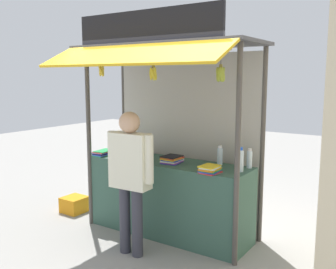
{
  "coord_description": "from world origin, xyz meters",
  "views": [
    {
      "loc": [
        2.69,
        -4.01,
        2.05
      ],
      "look_at": [
        0.0,
        0.0,
        1.32
      ],
      "focal_mm": 40.98,
      "sensor_mm": 36.0,
      "label": 1
    }
  ],
  "objects_px": {
    "banana_bunch_leftmost": "(102,71)",
    "vendor_person": "(130,170)",
    "magazine_stack_far_left": "(104,153)",
    "water_bottle_rear_center": "(147,149)",
    "magazine_stack_right": "(172,159)",
    "banana_bunch_inner_left": "(153,73)",
    "banana_bunch_inner_right": "(221,74)",
    "magazine_stack_back_right": "(128,154)",
    "plastic_crate": "(74,204)",
    "water_bottle_far_right": "(240,160)",
    "water_bottle_front_right": "(249,159)",
    "water_bottle_center": "(238,158)",
    "water_bottle_mid_left": "(125,141)",
    "water_bottle_front_left": "(220,156)",
    "magazine_stack_back_left": "(210,169)"
  },
  "relations": [
    {
      "from": "water_bottle_rear_center",
      "to": "banana_bunch_leftmost",
      "type": "distance_m",
      "value": 1.18
    },
    {
      "from": "magazine_stack_back_right",
      "to": "banana_bunch_inner_left",
      "type": "relative_size",
      "value": 0.87
    },
    {
      "from": "banana_bunch_inner_right",
      "to": "magazine_stack_back_right",
      "type": "bearing_deg",
      "value": 166.25
    },
    {
      "from": "water_bottle_front_right",
      "to": "magazine_stack_right",
      "type": "bearing_deg",
      "value": -161.72
    },
    {
      "from": "water_bottle_rear_center",
      "to": "water_bottle_far_right",
      "type": "relative_size",
      "value": 0.89
    },
    {
      "from": "water_bottle_front_right",
      "to": "magazine_stack_back_right",
      "type": "xyz_separation_m",
      "value": [
        -1.64,
        -0.27,
        -0.08
      ]
    },
    {
      "from": "water_bottle_mid_left",
      "to": "banana_bunch_inner_right",
      "type": "distance_m",
      "value": 2.19
    },
    {
      "from": "water_bottle_far_right",
      "to": "plastic_crate",
      "type": "bearing_deg",
      "value": -176.82
    },
    {
      "from": "water_bottle_front_right",
      "to": "water_bottle_far_right",
      "type": "distance_m",
      "value": 0.23
    },
    {
      "from": "magazine_stack_right",
      "to": "magazine_stack_back_right",
      "type": "xyz_separation_m",
      "value": [
        -0.73,
        0.02,
        -0.02
      ]
    },
    {
      "from": "water_bottle_front_right",
      "to": "magazine_stack_right",
      "type": "height_order",
      "value": "water_bottle_front_right"
    },
    {
      "from": "plastic_crate",
      "to": "banana_bunch_leftmost",
      "type": "bearing_deg",
      "value": -17.6
    },
    {
      "from": "banana_bunch_inner_left",
      "to": "water_bottle_rear_center",
      "type": "bearing_deg",
      "value": 134.64
    },
    {
      "from": "water_bottle_rear_center",
      "to": "water_bottle_far_right",
      "type": "bearing_deg",
      "value": -0.06
    },
    {
      "from": "water_bottle_front_right",
      "to": "plastic_crate",
      "type": "xyz_separation_m",
      "value": [
        -2.64,
        -0.37,
        -0.96
      ]
    },
    {
      "from": "water_bottle_front_right",
      "to": "banana_bunch_leftmost",
      "type": "relative_size",
      "value": 0.91
    },
    {
      "from": "banana_bunch_leftmost",
      "to": "vendor_person",
      "type": "xyz_separation_m",
      "value": [
        0.71,
        -0.32,
        -1.12
      ]
    },
    {
      "from": "water_bottle_rear_center",
      "to": "water_bottle_far_right",
      "type": "xyz_separation_m",
      "value": [
        1.34,
        -0.0,
        0.02
      ]
    },
    {
      "from": "banana_bunch_inner_left",
      "to": "banana_bunch_inner_right",
      "type": "relative_size",
      "value": 0.97
    },
    {
      "from": "water_bottle_front_left",
      "to": "water_bottle_front_right",
      "type": "bearing_deg",
      "value": 6.92
    },
    {
      "from": "water_bottle_front_left",
      "to": "banana_bunch_inner_left",
      "type": "bearing_deg",
      "value": -132.77
    },
    {
      "from": "banana_bunch_leftmost",
      "to": "magazine_stack_far_left",
      "type": "bearing_deg",
      "value": 133.51
    },
    {
      "from": "water_bottle_front_right",
      "to": "magazine_stack_back_left",
      "type": "distance_m",
      "value": 0.55
    },
    {
      "from": "water_bottle_front_right",
      "to": "banana_bunch_leftmost",
      "type": "height_order",
      "value": "banana_bunch_leftmost"
    },
    {
      "from": "magazine_stack_back_right",
      "to": "plastic_crate",
      "type": "relative_size",
      "value": 0.81
    },
    {
      "from": "water_bottle_front_right",
      "to": "banana_bunch_inner_right",
      "type": "bearing_deg",
      "value": -96.98
    },
    {
      "from": "magazine_stack_back_right",
      "to": "plastic_crate",
      "type": "distance_m",
      "value": 1.34
    },
    {
      "from": "magazine_stack_back_right",
      "to": "vendor_person",
      "type": "distance_m",
      "value": 0.94
    },
    {
      "from": "water_bottle_mid_left",
      "to": "banana_bunch_leftmost",
      "type": "xyz_separation_m",
      "value": [
        0.2,
        -0.66,
        1.01
      ]
    },
    {
      "from": "water_bottle_front_left",
      "to": "magazine_stack_far_left",
      "type": "bearing_deg",
      "value": -166.82
    },
    {
      "from": "magazine_stack_back_left",
      "to": "banana_bunch_inner_left",
      "type": "height_order",
      "value": "banana_bunch_inner_left"
    },
    {
      "from": "water_bottle_rear_center",
      "to": "magazine_stack_right",
      "type": "height_order",
      "value": "water_bottle_rear_center"
    },
    {
      "from": "water_bottle_far_right",
      "to": "magazine_stack_right",
      "type": "relative_size",
      "value": 1.04
    },
    {
      "from": "magazine_stack_right",
      "to": "water_bottle_front_right",
      "type": "bearing_deg",
      "value": 18.28
    },
    {
      "from": "water_bottle_center",
      "to": "magazine_stack_far_left",
      "type": "distance_m",
      "value": 1.89
    },
    {
      "from": "banana_bunch_inner_right",
      "to": "water_bottle_mid_left",
      "type": "bearing_deg",
      "value": 160.3
    },
    {
      "from": "water_bottle_front_left",
      "to": "magazine_stack_far_left",
      "type": "relative_size",
      "value": 0.77
    },
    {
      "from": "water_bottle_center",
      "to": "water_bottle_mid_left",
      "type": "xyz_separation_m",
      "value": [
        -1.82,
        0.1,
        0.02
      ]
    },
    {
      "from": "magazine_stack_back_right",
      "to": "vendor_person",
      "type": "bearing_deg",
      "value": -48.89
    },
    {
      "from": "banana_bunch_leftmost",
      "to": "plastic_crate",
      "type": "distance_m",
      "value": 2.22
    },
    {
      "from": "water_bottle_far_right",
      "to": "banana_bunch_inner_left",
      "type": "bearing_deg",
      "value": -154.57
    },
    {
      "from": "water_bottle_center",
      "to": "water_bottle_front_right",
      "type": "bearing_deg",
      "value": 41.04
    },
    {
      "from": "water_bottle_mid_left",
      "to": "magazine_stack_right",
      "type": "height_order",
      "value": "water_bottle_mid_left"
    },
    {
      "from": "water_bottle_front_left",
      "to": "water_bottle_center",
      "type": "height_order",
      "value": "water_bottle_center"
    },
    {
      "from": "water_bottle_rear_center",
      "to": "magazine_stack_right",
      "type": "distance_m",
      "value": 0.47
    },
    {
      "from": "banana_bunch_inner_left",
      "to": "water_bottle_center",
      "type": "bearing_deg",
      "value": 34.31
    },
    {
      "from": "water_bottle_front_left",
      "to": "banana_bunch_leftmost",
      "type": "height_order",
      "value": "banana_bunch_leftmost"
    },
    {
      "from": "water_bottle_rear_center",
      "to": "water_bottle_front_right",
      "type": "bearing_deg",
      "value": 9.27
    },
    {
      "from": "water_bottle_front_left",
      "to": "vendor_person",
      "type": "bearing_deg",
      "value": -125.22
    },
    {
      "from": "water_bottle_rear_center",
      "to": "water_bottle_center",
      "type": "relative_size",
      "value": 0.97
    }
  ]
}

